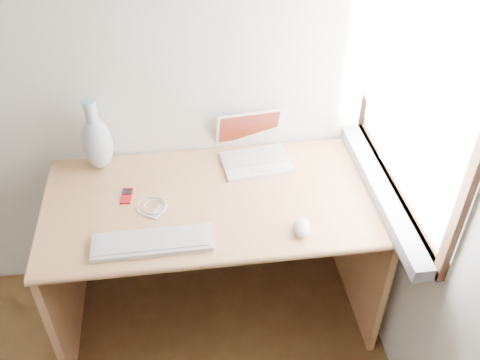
{
  "coord_description": "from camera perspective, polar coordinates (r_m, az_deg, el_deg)",
  "views": [
    {
      "loc": [
        0.87,
        -0.33,
        2.25
      ],
      "look_at": [
        1.09,
        1.35,
        0.87
      ],
      "focal_mm": 40.0,
      "sensor_mm": 36.0,
      "label": 1
    }
  ],
  "objects": [
    {
      "name": "cable_coil",
      "position": [
        2.25,
        -9.38,
        -2.81
      ],
      "size": [
        0.15,
        0.15,
        0.01
      ],
      "primitive_type": "torus",
      "rotation": [
        0.0,
        0.0,
        0.21
      ],
      "color": "white",
      "rests_on": "desk"
    },
    {
      "name": "external_keyboard",
      "position": [
        2.09,
        -9.33,
        -6.57
      ],
      "size": [
        0.46,
        0.14,
        0.02
      ],
      "rotation": [
        0.0,
        0.0,
        0.01
      ],
      "color": "white",
      "rests_on": "desk"
    },
    {
      "name": "ipod",
      "position": [
        2.32,
        -12.0,
        -1.65
      ],
      "size": [
        0.05,
        0.1,
        0.01
      ],
      "rotation": [
        0.0,
        0.0,
        -0.11
      ],
      "color": "#B80C11",
      "rests_on": "desk"
    },
    {
      "name": "desk",
      "position": [
        2.48,
        -2.89,
        -4.43
      ],
      "size": [
        1.43,
        0.72,
        0.76
      ],
      "color": "tan",
      "rests_on": "floor"
    },
    {
      "name": "remote",
      "position": [
        2.22,
        -8.76,
        -3.35
      ],
      "size": [
        0.07,
        0.09,
        0.01
      ],
      "primitive_type": "cube",
      "rotation": [
        0.0,
        0.0,
        -0.47
      ],
      "color": "white",
      "rests_on": "desk"
    },
    {
      "name": "mouse",
      "position": [
        2.12,
        6.64,
        -5.05
      ],
      "size": [
        0.09,
        0.12,
        0.04
      ],
      "primitive_type": "ellipsoid",
      "rotation": [
        0.0,
        0.0,
        -0.24
      ],
      "color": "white",
      "rests_on": "desk"
    },
    {
      "name": "vase",
      "position": [
        2.43,
        -15.03,
        4.01
      ],
      "size": [
        0.13,
        0.13,
        0.34
      ],
      "color": "silver",
      "rests_on": "desk"
    },
    {
      "name": "window",
      "position": [
        2.07,
        17.79,
        9.4
      ],
      "size": [
        0.11,
        0.99,
        1.1
      ],
      "color": "white",
      "rests_on": "right_wall"
    },
    {
      "name": "laptop",
      "position": [
        2.46,
        1.58,
        3.23
      ],
      "size": [
        0.32,
        0.28,
        0.21
      ],
      "rotation": [
        0.0,
        0.0,
        0.1
      ],
      "color": "white",
      "rests_on": "desk"
    }
  ]
}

